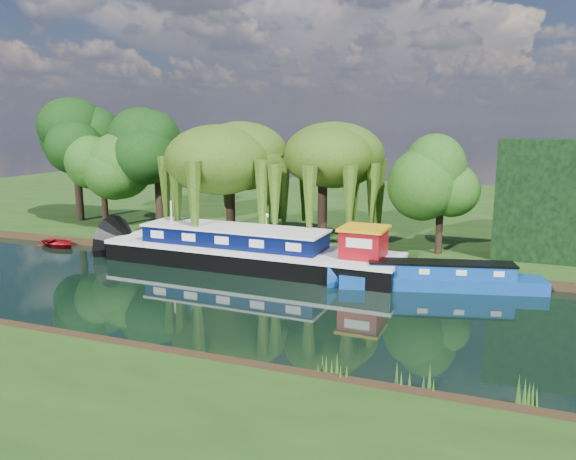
% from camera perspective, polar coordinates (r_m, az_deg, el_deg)
% --- Properties ---
extents(ground, '(120.00, 120.00, 0.00)m').
position_cam_1_polar(ground, '(32.69, -10.32, -6.29)').
color(ground, black).
extents(far_bank, '(120.00, 52.00, 0.45)m').
position_cam_1_polar(far_bank, '(63.46, 5.75, 2.47)').
color(far_bank, '#1C370F').
rests_on(far_bank, ground).
extents(dutch_barge, '(20.54, 5.31, 4.30)m').
position_cam_1_polar(dutch_barge, '(37.57, -3.76, -2.16)').
color(dutch_barge, black).
rests_on(dutch_barge, ground).
extents(narrowboat, '(11.87, 4.71, 1.71)m').
position_cam_1_polar(narrowboat, '(34.01, 15.22, -4.75)').
color(narrowboat, navy).
rests_on(narrowboat, ground).
extents(red_dinghy, '(4.12, 3.45, 0.73)m').
position_cam_1_polar(red_dinghy, '(47.18, -22.25, -1.58)').
color(red_dinghy, maroon).
rests_on(red_dinghy, ground).
extents(willow_left, '(7.19, 7.19, 8.62)m').
position_cam_1_polar(willow_left, '(42.36, -5.96, 7.02)').
color(willow_left, black).
rests_on(willow_left, far_bank).
extents(willow_right, '(6.76, 6.76, 8.23)m').
position_cam_1_polar(willow_right, '(41.40, 3.57, 6.62)').
color(willow_right, black).
rests_on(willow_right, far_bank).
extents(tree_far_left, '(4.91, 4.91, 7.91)m').
position_cam_1_polar(tree_far_left, '(50.86, -18.35, 6.24)').
color(tree_far_left, black).
rests_on(tree_far_left, far_bank).
extents(tree_far_back, '(6.02, 6.02, 10.13)m').
position_cam_1_polar(tree_far_back, '(55.56, -20.79, 8.13)').
color(tree_far_back, black).
rests_on(tree_far_back, far_bank).
extents(tree_far_mid, '(5.75, 5.75, 9.41)m').
position_cam_1_polar(tree_far_mid, '(50.35, -13.17, 7.68)').
color(tree_far_mid, black).
rests_on(tree_far_mid, far_bank).
extents(tree_far_right, '(4.35, 4.35, 7.13)m').
position_cam_1_polar(tree_far_right, '(40.15, 15.32, 4.55)').
color(tree_far_right, black).
rests_on(tree_far_right, far_bank).
extents(conifer_hedge, '(6.00, 3.00, 8.00)m').
position_cam_1_polar(conifer_hedge, '(40.99, 24.43, 2.78)').
color(conifer_hedge, black).
rests_on(conifer_hedge, far_bank).
extents(lamppost, '(0.36, 0.36, 2.56)m').
position_cam_1_polar(lamppost, '(40.99, -2.23, 0.90)').
color(lamppost, silver).
rests_on(lamppost, far_bank).
extents(mooring_posts, '(19.16, 0.16, 1.00)m').
position_cam_1_polar(mooring_posts, '(39.81, -4.73, -1.60)').
color(mooring_posts, silver).
rests_on(mooring_posts, far_bank).
extents(reeds_near, '(33.70, 1.50, 1.10)m').
position_cam_1_polar(reeds_near, '(23.13, -5.36, -12.15)').
color(reeds_near, '#1F4B14').
rests_on(reeds_near, ground).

